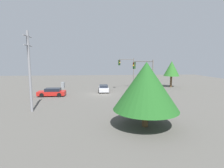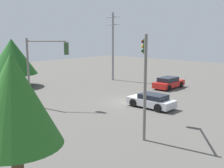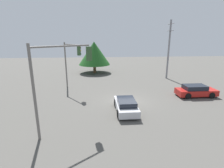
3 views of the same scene
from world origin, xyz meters
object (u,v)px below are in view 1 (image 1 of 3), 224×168
sedan_silver (104,88)px  traffic_signal_main (128,68)px  electrical_cabinet (63,85)px  traffic_signal_cross (144,73)px  sedan_red (52,92)px

sedan_silver → traffic_signal_main: bearing=-150.6°
electrical_cabinet → sedan_silver: bearing=-119.4°
traffic_signal_main → traffic_signal_cross: 10.21m
traffic_signal_cross → sedan_silver: bearing=1.6°
sedan_silver → sedan_red: (-3.51, 8.62, 0.03)m
sedan_red → electrical_cabinet: 8.29m
traffic_signal_main → traffic_signal_cross: (-10.19, -0.65, -0.28)m
sedan_red → traffic_signal_main: (6.40, -13.75, 3.71)m
sedan_silver → traffic_signal_main: (2.89, -5.13, 3.74)m
traffic_signal_main → traffic_signal_cross: size_ratio=1.06×
sedan_red → traffic_signal_main: 15.62m
sedan_red → sedan_silver: bearing=-67.9°
traffic_signal_main → sedan_red: bearing=-11.2°
sedan_silver → traffic_signal_main: 6.98m
traffic_signal_main → electrical_cabinet: bearing=-44.1°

